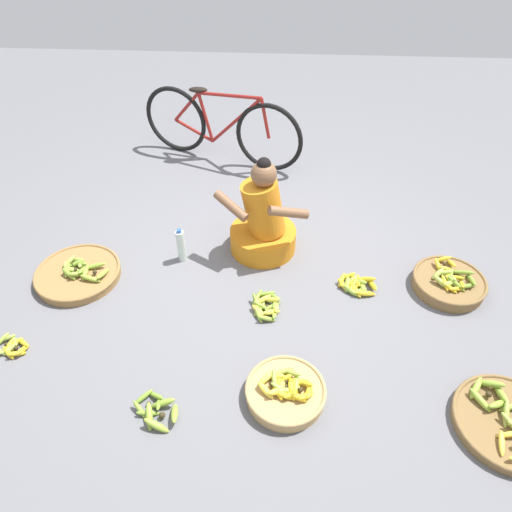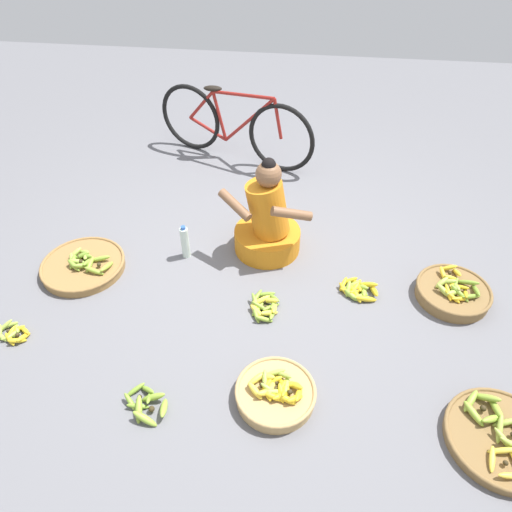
# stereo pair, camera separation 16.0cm
# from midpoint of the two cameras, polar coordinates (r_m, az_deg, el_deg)

# --- Properties ---
(ground_plane) EXTENTS (10.00, 10.00, 0.00)m
(ground_plane) POSITION_cam_midpoint_polar(r_m,az_deg,el_deg) (3.53, 1.72, -2.16)
(ground_plane) COLOR slate
(vendor_woman_front) EXTENTS (0.72, 0.52, 0.82)m
(vendor_woman_front) POSITION_cam_midpoint_polar(r_m,az_deg,el_deg) (3.59, 2.69, 4.09)
(vendor_woman_front) COLOR orange
(vendor_woman_front) RESTS_ON ground
(bicycle_leaning) EXTENTS (1.62, 0.60, 0.73)m
(bicycle_leaning) POSITION_cam_midpoint_polar(r_m,az_deg,el_deg) (4.77, -1.75, 15.60)
(bicycle_leaning) COLOR black
(bicycle_leaning) RESTS_ON ground
(banana_basket_back_left) EXTENTS (0.47, 0.47, 0.16)m
(banana_basket_back_left) POSITION_cam_midpoint_polar(r_m,az_deg,el_deg) (2.81, 4.12, -16.40)
(banana_basket_back_left) COLOR tan
(banana_basket_back_left) RESTS_ON ground
(banana_basket_back_center) EXTENTS (0.60, 0.60, 0.15)m
(banana_basket_back_center) POSITION_cam_midpoint_polar(r_m,az_deg,el_deg) (3.03, 29.23, -18.87)
(banana_basket_back_center) COLOR brown
(banana_basket_back_center) RESTS_ON ground
(banana_basket_front_center) EXTENTS (0.52, 0.52, 0.16)m
(banana_basket_front_center) POSITION_cam_midpoint_polar(r_m,az_deg,el_deg) (3.63, 24.17, -4.04)
(banana_basket_front_center) COLOR brown
(banana_basket_front_center) RESTS_ON ground
(banana_basket_near_bicycle) EXTENTS (0.63, 0.63, 0.14)m
(banana_basket_near_bicycle) POSITION_cam_midpoint_polar(r_m,az_deg,el_deg) (3.74, -19.25, -1.08)
(banana_basket_near_bicycle) COLOR olive
(banana_basket_near_bicycle) RESTS_ON ground
(loose_bananas_back_right) EXTENTS (0.30, 0.27, 0.10)m
(loose_bananas_back_right) POSITION_cam_midpoint_polar(r_m,az_deg,el_deg) (2.85, -11.62, -17.38)
(loose_bananas_back_right) COLOR #8CAD38
(loose_bananas_back_right) RESTS_ON ground
(loose_bananas_front_left) EXTENTS (0.23, 0.32, 0.10)m
(loose_bananas_front_left) POSITION_cam_midpoint_polar(r_m,az_deg,el_deg) (3.26, 2.47, -6.19)
(loose_bananas_front_left) COLOR yellow
(loose_bananas_front_left) RESTS_ON ground
(loose_bananas_front_right) EXTENTS (0.30, 0.25, 0.10)m
(loose_bananas_front_right) POSITION_cam_midpoint_polar(r_m,az_deg,el_deg) (3.46, 13.63, -4.06)
(loose_bananas_front_right) COLOR #8CAD38
(loose_bananas_front_right) RESTS_ON ground
(loose_bananas_mid_left) EXTENTS (0.25, 0.20, 0.07)m
(loose_bananas_mid_left) POSITION_cam_midpoint_polar(r_m,az_deg,el_deg) (3.46, -26.47, -8.48)
(loose_bananas_mid_left) COLOR gold
(loose_bananas_mid_left) RESTS_ON ground
(water_bottle) EXTENTS (0.07, 0.07, 0.29)m
(water_bottle) POSITION_cam_midpoint_polar(r_m,az_deg,el_deg) (3.62, -7.44, 1.65)
(water_bottle) COLOR silver
(water_bottle) RESTS_ON ground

